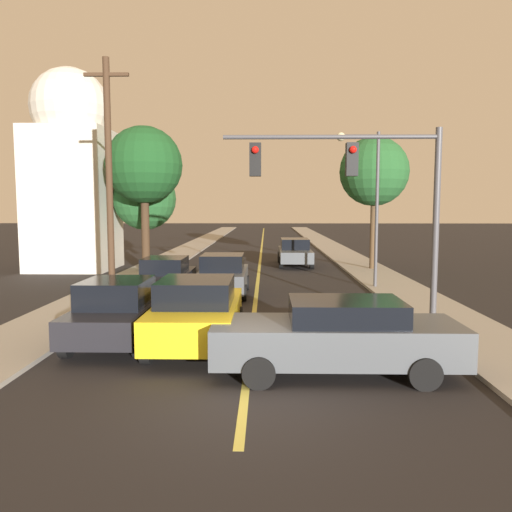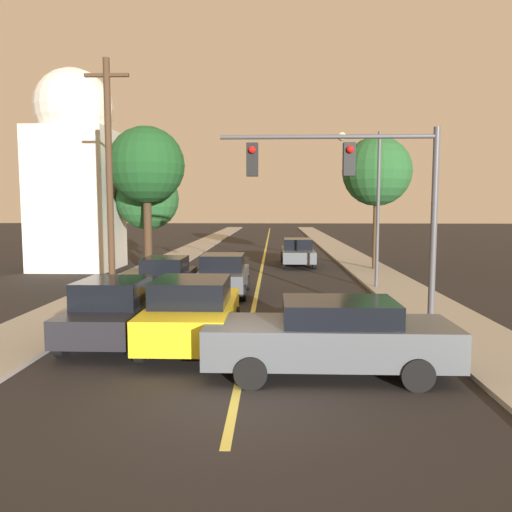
{
  "view_description": "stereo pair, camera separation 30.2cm",
  "coord_description": "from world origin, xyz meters",
  "px_view_note": "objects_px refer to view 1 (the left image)",
  "views": [
    {
      "loc": [
        0.39,
        -8.78,
        3.47
      ],
      "look_at": [
        0.0,
        10.32,
        1.6
      ],
      "focal_mm": 35.0,
      "sensor_mm": 36.0,
      "label": 1
    },
    {
      "loc": [
        0.69,
        -8.77,
        3.47
      ],
      "look_at": [
        0.0,
        10.32,
        1.6
      ],
      "focal_mm": 35.0,
      "sensor_mm": 36.0,
      "label": 2
    }
  ],
  "objects_px": {
    "car_near_lane_second": "(223,275)",
    "car_far_oncoming": "(295,252)",
    "car_outer_lane_front": "(118,311)",
    "domed_building_left": "(72,168)",
    "utility_pole_left": "(109,176)",
    "tree_left_far": "(144,166)",
    "car_outer_lane_second": "(166,279)",
    "streetlamp_right": "(367,187)",
    "car_crossing_right": "(337,336)",
    "car_near_lane_front": "(197,312)",
    "traffic_signal_mast": "(363,183)",
    "tree_left_near": "(145,199)",
    "tree_right_near": "(374,172)"
  },
  "relations": [
    {
      "from": "car_near_lane_front",
      "to": "car_outer_lane_front",
      "type": "xyz_separation_m",
      "value": [
        -2.06,
        0.34,
        -0.05
      ]
    },
    {
      "from": "utility_pole_left",
      "to": "tree_left_near",
      "type": "relative_size",
      "value": 1.54
    },
    {
      "from": "car_outer_lane_second",
      "to": "utility_pole_left",
      "type": "height_order",
      "value": "utility_pole_left"
    },
    {
      "from": "car_near_lane_front",
      "to": "streetlamp_right",
      "type": "bearing_deg",
      "value": 56.8
    },
    {
      "from": "car_far_oncoming",
      "to": "car_crossing_right",
      "type": "distance_m",
      "value": 19.61
    },
    {
      "from": "car_outer_lane_front",
      "to": "car_crossing_right",
      "type": "distance_m",
      "value": 5.72
    },
    {
      "from": "tree_left_near",
      "to": "tree_left_far",
      "type": "relative_size",
      "value": 0.75
    },
    {
      "from": "car_outer_lane_front",
      "to": "car_far_oncoming",
      "type": "relative_size",
      "value": 0.82
    },
    {
      "from": "streetlamp_right",
      "to": "car_near_lane_front",
      "type": "bearing_deg",
      "value": -123.2
    },
    {
      "from": "car_far_oncoming",
      "to": "car_crossing_right",
      "type": "xyz_separation_m",
      "value": [
        -0.24,
        -19.61,
        -0.0
      ]
    },
    {
      "from": "streetlamp_right",
      "to": "tree_left_far",
      "type": "relative_size",
      "value": 0.86
    },
    {
      "from": "car_near_lane_second",
      "to": "tree_left_near",
      "type": "bearing_deg",
      "value": 120.77
    },
    {
      "from": "streetlamp_right",
      "to": "tree_left_far",
      "type": "distance_m",
      "value": 11.48
    },
    {
      "from": "tree_right_near",
      "to": "car_near_lane_second",
      "type": "bearing_deg",
      "value": -133.57
    },
    {
      "from": "utility_pole_left",
      "to": "tree_left_far",
      "type": "height_order",
      "value": "utility_pole_left"
    },
    {
      "from": "car_near_lane_front",
      "to": "tree_right_near",
      "type": "relative_size",
      "value": 0.62
    },
    {
      "from": "traffic_signal_mast",
      "to": "domed_building_left",
      "type": "bearing_deg",
      "value": 134.2
    },
    {
      "from": "car_outer_lane_front",
      "to": "car_outer_lane_second",
      "type": "relative_size",
      "value": 1.01
    },
    {
      "from": "traffic_signal_mast",
      "to": "car_crossing_right",
      "type": "bearing_deg",
      "value": -107.31
    },
    {
      "from": "utility_pole_left",
      "to": "tree_left_far",
      "type": "relative_size",
      "value": 1.15
    },
    {
      "from": "car_crossing_right",
      "to": "car_outer_lane_second",
      "type": "bearing_deg",
      "value": 32.08
    },
    {
      "from": "car_outer_lane_second",
      "to": "streetlamp_right",
      "type": "xyz_separation_m",
      "value": [
        7.96,
        2.61,
        3.52
      ]
    },
    {
      "from": "streetlamp_right",
      "to": "tree_left_near",
      "type": "distance_m",
      "value": 13.1
    },
    {
      "from": "car_near_lane_second",
      "to": "utility_pole_left",
      "type": "height_order",
      "value": "utility_pole_left"
    },
    {
      "from": "car_outer_lane_front",
      "to": "car_outer_lane_second",
      "type": "height_order",
      "value": "car_outer_lane_front"
    },
    {
      "from": "car_outer_lane_second",
      "to": "utility_pole_left",
      "type": "bearing_deg",
      "value": -167.49
    },
    {
      "from": "car_near_lane_front",
      "to": "car_outer_lane_second",
      "type": "relative_size",
      "value": 1.07
    },
    {
      "from": "car_near_lane_second",
      "to": "tree_left_near",
      "type": "height_order",
      "value": "tree_left_near"
    },
    {
      "from": "streetlamp_right",
      "to": "domed_building_left",
      "type": "relative_size",
      "value": 0.59
    },
    {
      "from": "car_far_oncoming",
      "to": "tree_right_near",
      "type": "xyz_separation_m",
      "value": [
        4.11,
        -2.35,
        4.57
      ]
    },
    {
      "from": "tree_left_far",
      "to": "tree_left_near",
      "type": "bearing_deg",
      "value": 103.72
    },
    {
      "from": "car_near_lane_front",
      "to": "streetlamp_right",
      "type": "height_order",
      "value": "streetlamp_right"
    },
    {
      "from": "traffic_signal_mast",
      "to": "utility_pole_left",
      "type": "bearing_deg",
      "value": 153.37
    },
    {
      "from": "car_near_lane_second",
      "to": "car_near_lane_front",
      "type": "bearing_deg",
      "value": -90.0
    },
    {
      "from": "car_near_lane_second",
      "to": "streetlamp_right",
      "type": "relative_size",
      "value": 0.63
    },
    {
      "from": "car_near_lane_second",
      "to": "car_far_oncoming",
      "type": "bearing_deg",
      "value": 71.57
    },
    {
      "from": "car_outer_lane_front",
      "to": "domed_building_left",
      "type": "distance_m",
      "value": 17.38
    },
    {
      "from": "car_near_lane_second",
      "to": "car_far_oncoming",
      "type": "xyz_separation_m",
      "value": [
        3.42,
        10.27,
        0.01
      ]
    },
    {
      "from": "car_far_oncoming",
      "to": "domed_building_left",
      "type": "xyz_separation_m",
      "value": [
        -12.42,
        -2.11,
        4.81
      ]
    },
    {
      "from": "car_outer_lane_front",
      "to": "tree_left_far",
      "type": "height_order",
      "value": "tree_left_far"
    },
    {
      "from": "car_outer_lane_front",
      "to": "tree_left_near",
      "type": "relative_size",
      "value": 0.74
    },
    {
      "from": "car_outer_lane_front",
      "to": "car_crossing_right",
      "type": "xyz_separation_m",
      "value": [
        5.24,
        -2.29,
        -0.02
      ]
    },
    {
      "from": "utility_pole_left",
      "to": "car_outer_lane_second",
      "type": "bearing_deg",
      "value": 12.51
    },
    {
      "from": "car_outer_lane_front",
      "to": "tree_left_near",
      "type": "xyz_separation_m",
      "value": [
        -3.09,
        15.7,
        3.09
      ]
    },
    {
      "from": "car_near_lane_second",
      "to": "utility_pole_left",
      "type": "xyz_separation_m",
      "value": [
        -3.97,
        -1.4,
        3.79
      ]
    },
    {
      "from": "tree_left_far",
      "to": "domed_building_left",
      "type": "relative_size",
      "value": 0.68
    },
    {
      "from": "domed_building_left",
      "to": "traffic_signal_mast",
      "type": "bearing_deg",
      "value": -45.8
    },
    {
      "from": "car_outer_lane_second",
      "to": "tree_left_far",
      "type": "relative_size",
      "value": 0.55
    },
    {
      "from": "car_near_lane_front",
      "to": "tree_left_far",
      "type": "distance_m",
      "value": 15.08
    },
    {
      "from": "car_near_lane_second",
      "to": "utility_pole_left",
      "type": "relative_size",
      "value": 0.47
    }
  ]
}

